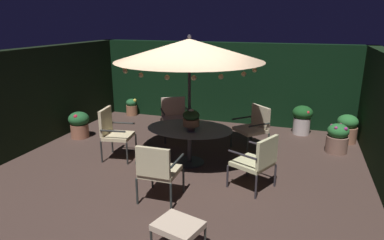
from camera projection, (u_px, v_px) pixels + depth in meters
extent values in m
cube|color=#48352E|center=(182.00, 168.00, 6.67)|extent=(7.54, 7.21, 0.02)
cube|color=black|center=(224.00, 82.00, 9.50)|extent=(7.54, 0.30, 2.20)
cube|color=black|center=(26.00, 100.00, 7.45)|extent=(0.30, 7.21, 2.20)
cylinder|color=#323034|center=(190.00, 162.00, 6.90)|extent=(0.59, 0.59, 0.03)
cylinder|color=#323034|center=(190.00, 146.00, 6.80)|extent=(0.09, 0.09, 0.71)
ellipsoid|color=gray|center=(189.00, 129.00, 6.69)|extent=(1.72, 1.27, 0.03)
cylinder|color=#2F2A33|center=(189.00, 111.00, 6.59)|extent=(0.06, 0.06, 2.19)
cone|color=#D1AB84|center=(189.00, 50.00, 6.26)|extent=(2.80, 2.80, 0.41)
sphere|color=#2F2A33|center=(189.00, 36.00, 6.19)|extent=(0.07, 0.07, 0.07)
sphere|color=#F9DB8C|center=(255.00, 70.00, 5.98)|extent=(0.08, 0.08, 0.08)
sphere|color=#F9DB8C|center=(253.00, 66.00, 6.48)|extent=(0.08, 0.08, 0.08)
sphere|color=#F9DB8C|center=(245.00, 64.00, 6.83)|extent=(0.08, 0.08, 0.08)
sphere|color=#F9DB8C|center=(226.00, 61.00, 7.24)|extent=(0.08, 0.08, 0.08)
sphere|color=#F9DB8C|center=(208.00, 60.00, 7.45)|extent=(0.08, 0.08, 0.08)
sphere|color=#F9DB8C|center=(184.00, 60.00, 7.51)|extent=(0.08, 0.08, 0.08)
sphere|color=#F9DB8C|center=(163.00, 61.00, 7.37)|extent=(0.08, 0.08, 0.08)
sphere|color=#F9DB8C|center=(144.00, 62.00, 7.08)|extent=(0.08, 0.08, 0.08)
sphere|color=#F9DB8C|center=(131.00, 65.00, 6.73)|extent=(0.08, 0.08, 0.08)
sphere|color=#F9DB8C|center=(124.00, 67.00, 6.32)|extent=(0.08, 0.08, 0.08)
sphere|color=#F9DB8C|center=(125.00, 71.00, 5.86)|extent=(0.08, 0.08, 0.08)
sphere|color=#F9DB8C|center=(141.00, 75.00, 5.45)|extent=(0.08, 0.08, 0.08)
sphere|color=#F9DB8C|center=(167.00, 77.00, 5.23)|extent=(0.08, 0.08, 0.08)
sphere|color=#F9DB8C|center=(194.00, 78.00, 5.19)|extent=(0.08, 0.08, 0.08)
sphere|color=#F9DB8C|center=(221.00, 77.00, 5.29)|extent=(0.08, 0.08, 0.08)
sphere|color=#F9DB8C|center=(244.00, 74.00, 5.56)|extent=(0.08, 0.08, 0.08)
cylinder|color=#8A6850|center=(191.00, 128.00, 6.52)|extent=(0.14, 0.14, 0.10)
cylinder|color=#8A6546|center=(191.00, 122.00, 6.49)|extent=(0.31, 0.31, 0.14)
ellipsoid|color=#224824|center=(191.00, 115.00, 6.45)|extent=(0.32, 0.32, 0.19)
sphere|color=silver|center=(191.00, 112.00, 6.43)|extent=(0.11, 0.11, 0.11)
cylinder|color=#2D2C2E|center=(191.00, 133.00, 8.02)|extent=(0.04, 0.04, 0.46)
cylinder|color=#2D2C2E|center=(165.00, 135.00, 7.88)|extent=(0.04, 0.04, 0.46)
cylinder|color=#2D2C2E|center=(185.00, 125.00, 8.56)|extent=(0.04, 0.04, 0.46)
cylinder|color=#2D2C2E|center=(161.00, 127.00, 8.43)|extent=(0.04, 0.04, 0.46)
cube|color=beige|center=(175.00, 119.00, 8.15)|extent=(0.81, 0.80, 0.07)
cube|color=beige|center=(173.00, 106.00, 8.33)|extent=(0.53, 0.36, 0.45)
cylinder|color=#2D2C2E|center=(188.00, 110.00, 8.16)|extent=(0.32, 0.49, 0.04)
cylinder|color=#2D2C2E|center=(163.00, 112.00, 8.02)|extent=(0.32, 0.49, 0.04)
cylinder|color=#2A2C2B|center=(136.00, 144.00, 7.29)|extent=(0.04, 0.04, 0.45)
cylinder|color=#2A2C2B|center=(127.00, 154.00, 6.77)|extent=(0.04, 0.04, 0.45)
cylinder|color=#2A2C2B|center=(112.00, 143.00, 7.38)|extent=(0.04, 0.04, 0.45)
cylinder|color=#2A2C2B|center=(101.00, 152.00, 6.85)|extent=(0.04, 0.04, 0.45)
cube|color=beige|center=(119.00, 136.00, 7.00)|extent=(0.61, 0.62, 0.07)
cube|color=beige|center=(106.00, 121.00, 6.95)|extent=(0.14, 0.53, 0.54)
cylinder|color=#2A2C2B|center=(123.00, 123.00, 7.20)|extent=(0.52, 0.12, 0.04)
cylinder|color=#2A2C2B|center=(113.00, 131.00, 6.68)|extent=(0.52, 0.12, 0.04)
cylinder|color=#2A302E|center=(152.00, 176.00, 5.83)|extent=(0.04, 0.04, 0.44)
cylinder|color=#2A302E|center=(183.00, 180.00, 5.66)|extent=(0.04, 0.04, 0.44)
cylinder|color=#2A302E|center=(137.00, 191.00, 5.30)|extent=(0.04, 0.04, 0.44)
cylinder|color=#2A302E|center=(171.00, 197.00, 5.13)|extent=(0.04, 0.04, 0.44)
cube|color=beige|center=(161.00, 171.00, 5.41)|extent=(0.56, 0.57, 0.07)
cube|color=beige|center=(153.00, 162.00, 5.08)|extent=(0.54, 0.07, 0.47)
cylinder|color=#2A302E|center=(144.00, 156.00, 5.43)|extent=(0.04, 0.55, 0.04)
cylinder|color=#2A302E|center=(177.00, 161.00, 5.26)|extent=(0.04, 0.55, 0.04)
cylinder|color=#302C31|center=(227.00, 176.00, 5.84)|extent=(0.04, 0.04, 0.41)
cylinder|color=#302C31|center=(247.00, 166.00, 6.25)|extent=(0.04, 0.04, 0.41)
cylinder|color=#302C31|center=(256.00, 187.00, 5.46)|extent=(0.04, 0.04, 0.41)
cylinder|color=#302C31|center=(275.00, 176.00, 5.87)|extent=(0.04, 0.04, 0.41)
cube|color=beige|center=(252.00, 163.00, 5.79)|extent=(0.76, 0.76, 0.07)
cube|color=beige|center=(267.00, 152.00, 5.53)|extent=(0.30, 0.54, 0.48)
cylinder|color=#302C31|center=(242.00, 155.00, 5.51)|extent=(0.52, 0.27, 0.04)
cylinder|color=#302C31|center=(262.00, 145.00, 5.92)|extent=(0.52, 0.27, 0.04)
cylinder|color=#29322D|center=(247.00, 147.00, 7.11)|extent=(0.04, 0.04, 0.44)
cylinder|color=#29322D|center=(231.00, 139.00, 7.63)|extent=(0.04, 0.04, 0.44)
cylinder|color=#29322D|center=(268.00, 143.00, 7.36)|extent=(0.04, 0.04, 0.44)
cylinder|color=#29322D|center=(251.00, 135.00, 7.88)|extent=(0.04, 0.04, 0.44)
cube|color=beige|center=(250.00, 130.00, 7.42)|extent=(0.81, 0.81, 0.07)
cube|color=beige|center=(261.00, 116.00, 7.47)|extent=(0.46, 0.45, 0.47)
cylinder|color=#29322D|center=(259.00, 125.00, 7.11)|extent=(0.40, 0.41, 0.04)
cylinder|color=#29322D|center=(242.00, 118.00, 7.63)|extent=(0.40, 0.41, 0.04)
cylinder|color=#2B2F2C|center=(172.00, 224.00, 4.58)|extent=(0.03, 0.03, 0.29)
cylinder|color=#2B2F2C|center=(205.00, 237.00, 4.30)|extent=(0.03, 0.03, 0.29)
cylinder|color=#2B2F2C|center=(151.00, 240.00, 4.24)|extent=(0.03, 0.03, 0.29)
cube|color=beige|center=(178.00, 226.00, 4.21)|extent=(0.66, 0.59, 0.08)
cylinder|color=#A6674D|center=(80.00, 131.00, 8.35)|extent=(0.43, 0.43, 0.34)
ellipsoid|color=#235D2E|center=(79.00, 119.00, 8.26)|extent=(0.49, 0.49, 0.34)
sphere|color=#C43B2C|center=(84.00, 118.00, 8.15)|extent=(0.07, 0.07, 0.07)
sphere|color=red|center=(84.00, 115.00, 8.35)|extent=(0.10, 0.10, 0.10)
sphere|color=red|center=(78.00, 116.00, 8.39)|extent=(0.06, 0.06, 0.06)
sphere|color=#D32A43|center=(71.00, 118.00, 8.21)|extent=(0.09, 0.09, 0.09)
sphere|color=red|center=(76.00, 117.00, 8.08)|extent=(0.10, 0.10, 0.10)
cylinder|color=#A0694F|center=(346.00, 134.00, 8.03)|extent=(0.47, 0.47, 0.38)
ellipsoid|color=#2B7333|center=(348.00, 122.00, 7.94)|extent=(0.47, 0.47, 0.33)
sphere|color=silver|center=(356.00, 120.00, 7.90)|extent=(0.06, 0.06, 0.06)
sphere|color=silver|center=(343.00, 118.00, 8.11)|extent=(0.10, 0.10, 0.10)
sphere|color=silver|center=(346.00, 120.00, 7.79)|extent=(0.07, 0.07, 0.07)
cylinder|color=beige|center=(301.00, 126.00, 8.59)|extent=(0.41, 0.41, 0.42)
ellipsoid|color=#1A5120|center=(303.00, 113.00, 8.50)|extent=(0.50, 0.50, 0.35)
sphere|color=red|center=(309.00, 112.00, 8.44)|extent=(0.09, 0.09, 0.09)
sphere|color=#DB2D45|center=(307.00, 110.00, 8.54)|extent=(0.07, 0.07, 0.07)
sphere|color=red|center=(302.00, 109.00, 8.62)|extent=(0.06, 0.06, 0.06)
sphere|color=#CB343E|center=(298.00, 109.00, 8.53)|extent=(0.07, 0.07, 0.07)
sphere|color=#D13B44|center=(301.00, 110.00, 8.37)|extent=(0.08, 0.08, 0.08)
sphere|color=red|center=(308.00, 113.00, 8.29)|extent=(0.09, 0.09, 0.09)
cylinder|color=#8A6454|center=(337.00, 144.00, 7.41)|extent=(0.46, 0.46, 0.36)
ellipsoid|color=#2A7334|center=(338.00, 131.00, 7.33)|extent=(0.45, 0.45, 0.31)
sphere|color=#A84679|center=(346.00, 130.00, 7.25)|extent=(0.11, 0.11, 0.11)
sphere|color=#B32E74|center=(341.00, 125.00, 7.41)|extent=(0.06, 0.06, 0.06)
sphere|color=#A83379|center=(332.00, 126.00, 7.46)|extent=(0.08, 0.08, 0.08)
sphere|color=#BB4083|center=(330.00, 129.00, 7.34)|extent=(0.09, 0.09, 0.09)
sphere|color=#B2367D|center=(336.00, 128.00, 7.18)|extent=(0.07, 0.07, 0.07)
sphere|color=#B12A84|center=(346.00, 129.00, 7.14)|extent=(0.08, 0.08, 0.08)
cylinder|color=#A26A49|center=(132.00, 110.00, 10.31)|extent=(0.33, 0.33, 0.30)
ellipsoid|color=#235E31|center=(131.00, 103.00, 10.24)|extent=(0.32, 0.32, 0.23)
sphere|color=#E1C549|center=(135.00, 100.00, 10.17)|extent=(0.10, 0.10, 0.10)
sphere|color=yellow|center=(134.00, 102.00, 10.34)|extent=(0.10, 0.10, 0.10)
sphere|color=#DFCC4A|center=(128.00, 102.00, 10.26)|extent=(0.07, 0.07, 0.07)
sphere|color=#F0C855|center=(130.00, 102.00, 10.17)|extent=(0.07, 0.07, 0.07)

